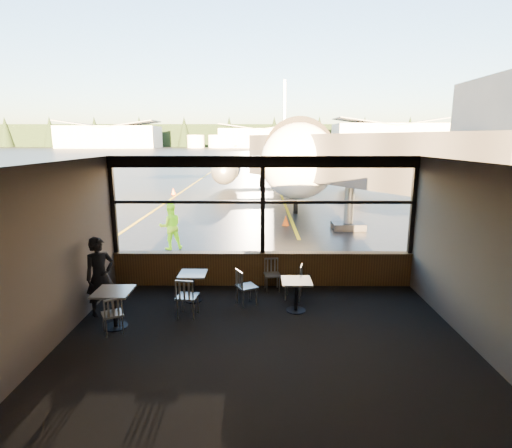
{
  "coord_description": "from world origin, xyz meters",
  "views": [
    {
      "loc": [
        -0.1,
        -10.35,
        3.91
      ],
      "look_at": [
        -0.19,
        1.0,
        1.5
      ],
      "focal_mm": 28.0,
      "sensor_mm": 36.0,
      "label": 1
    }
  ],
  "objects_px": {
    "chair_mid_s": "(188,297)",
    "passenger": "(100,276)",
    "ground_crew": "(170,226)",
    "cafe_table_near": "(296,296)",
    "cone_nose": "(286,221)",
    "jet_bridge": "(352,183)",
    "cone_wing": "(173,191)",
    "cafe_table_mid": "(193,287)",
    "chair_near_n": "(272,275)",
    "chair_near_e": "(293,282)",
    "cafe_table_left": "(115,309)",
    "chair_left_s": "(112,314)",
    "airliner": "(289,122)",
    "chair_near_w": "(247,287)"
  },
  "relations": [
    {
      "from": "airliner",
      "to": "cafe_table_left",
      "type": "distance_m",
      "value": 26.06
    },
    {
      "from": "cafe_table_mid",
      "to": "chair_near_w",
      "type": "relative_size",
      "value": 0.8
    },
    {
      "from": "chair_mid_s",
      "to": "cafe_table_left",
      "type": "bearing_deg",
      "value": -151.39
    },
    {
      "from": "jet_bridge",
      "to": "cafe_table_mid",
      "type": "xyz_separation_m",
      "value": [
        -5.32,
        -6.6,
        -1.87
      ]
    },
    {
      "from": "chair_near_n",
      "to": "ground_crew",
      "type": "relative_size",
      "value": 0.51
    },
    {
      "from": "chair_mid_s",
      "to": "passenger",
      "type": "height_order",
      "value": "passenger"
    },
    {
      "from": "cone_nose",
      "to": "cone_wing",
      "type": "relative_size",
      "value": 1.0
    },
    {
      "from": "ground_crew",
      "to": "passenger",
      "type": "bearing_deg",
      "value": 62.9
    },
    {
      "from": "jet_bridge",
      "to": "cafe_table_left",
      "type": "distance_m",
      "value": 10.65
    },
    {
      "from": "airliner",
      "to": "chair_near_e",
      "type": "height_order",
      "value": "airliner"
    },
    {
      "from": "cafe_table_left",
      "to": "chair_near_e",
      "type": "height_order",
      "value": "chair_near_e"
    },
    {
      "from": "chair_near_w",
      "to": "passenger",
      "type": "relative_size",
      "value": 0.5
    },
    {
      "from": "cafe_table_mid",
      "to": "chair_near_n",
      "type": "distance_m",
      "value": 2.09
    },
    {
      "from": "cafe_table_near",
      "to": "cone_wing",
      "type": "height_order",
      "value": "cafe_table_near"
    },
    {
      "from": "chair_near_e",
      "to": "chair_left_s",
      "type": "bearing_deg",
      "value": 127.5
    },
    {
      "from": "cafe_table_left",
      "to": "chair_mid_s",
      "type": "height_order",
      "value": "chair_mid_s"
    },
    {
      "from": "cone_wing",
      "to": "passenger",
      "type": "bearing_deg",
      "value": -82.55
    },
    {
      "from": "chair_near_w",
      "to": "chair_left_s",
      "type": "xyz_separation_m",
      "value": [
        -2.7,
        -1.47,
        -0.04
      ]
    },
    {
      "from": "jet_bridge",
      "to": "cone_wing",
      "type": "bearing_deg",
      "value": 127.41
    },
    {
      "from": "cafe_table_near",
      "to": "chair_near_n",
      "type": "height_order",
      "value": "chair_near_n"
    },
    {
      "from": "cone_nose",
      "to": "cone_wing",
      "type": "distance_m",
      "value": 13.07
    },
    {
      "from": "chair_mid_s",
      "to": "cone_wing",
      "type": "xyz_separation_m",
      "value": [
        -4.63,
        20.46,
        -0.24
      ]
    },
    {
      "from": "passenger",
      "to": "cone_nose",
      "type": "height_order",
      "value": "passenger"
    },
    {
      "from": "chair_mid_s",
      "to": "cone_nose",
      "type": "height_order",
      "value": "chair_mid_s"
    },
    {
      "from": "chair_near_e",
      "to": "cafe_table_left",
      "type": "bearing_deg",
      "value": 124.14
    },
    {
      "from": "cafe_table_left",
      "to": "chair_mid_s",
      "type": "bearing_deg",
      "value": 20.94
    },
    {
      "from": "chair_near_e",
      "to": "cone_nose",
      "type": "relative_size",
      "value": 1.93
    },
    {
      "from": "chair_near_n",
      "to": "chair_left_s",
      "type": "distance_m",
      "value": 4.11
    },
    {
      "from": "jet_bridge",
      "to": "chair_left_s",
      "type": "bearing_deg",
      "value": -128.9
    },
    {
      "from": "jet_bridge",
      "to": "cafe_table_near",
      "type": "xyz_separation_m",
      "value": [
        -2.84,
        -7.19,
        -1.85
      ]
    },
    {
      "from": "chair_near_n",
      "to": "cone_nose",
      "type": "relative_size",
      "value": 1.85
    },
    {
      "from": "chair_left_s",
      "to": "cone_wing",
      "type": "distance_m",
      "value": 21.51
    },
    {
      "from": "jet_bridge",
      "to": "chair_mid_s",
      "type": "xyz_separation_m",
      "value": [
        -5.3,
        -7.49,
        -1.76
      ]
    },
    {
      "from": "jet_bridge",
      "to": "chair_near_n",
      "type": "relative_size",
      "value": 11.98
    },
    {
      "from": "chair_near_e",
      "to": "cafe_table_mid",
      "type": "bearing_deg",
      "value": 105.55
    },
    {
      "from": "chair_near_w",
      "to": "chair_left_s",
      "type": "distance_m",
      "value": 3.07
    },
    {
      "from": "chair_mid_s",
      "to": "ground_crew",
      "type": "xyz_separation_m",
      "value": [
        -1.61,
        5.68,
        0.37
      ]
    },
    {
      "from": "airliner",
      "to": "cafe_table_mid",
      "type": "bearing_deg",
      "value": -97.63
    },
    {
      "from": "cafe_table_left",
      "to": "chair_left_s",
      "type": "distance_m",
      "value": 0.26
    },
    {
      "from": "jet_bridge",
      "to": "cone_nose",
      "type": "bearing_deg",
      "value": 137.52
    },
    {
      "from": "cafe_table_near",
      "to": "ground_crew",
      "type": "distance_m",
      "value": 6.76
    },
    {
      "from": "cafe_table_left",
      "to": "chair_near_e",
      "type": "xyz_separation_m",
      "value": [
        3.89,
        1.6,
        0.03
      ]
    },
    {
      "from": "chair_left_s",
      "to": "ground_crew",
      "type": "distance_m",
      "value": 6.5
    },
    {
      "from": "cone_nose",
      "to": "ground_crew",
      "type": "bearing_deg",
      "value": -137.59
    },
    {
      "from": "cafe_table_left",
      "to": "chair_near_n",
      "type": "distance_m",
      "value": 4.01
    },
    {
      "from": "ground_crew",
      "to": "cone_nose",
      "type": "relative_size",
      "value": 3.62
    },
    {
      "from": "chair_mid_s",
      "to": "chair_left_s",
      "type": "xyz_separation_m",
      "value": [
        -1.4,
        -0.8,
        -0.05
      ]
    },
    {
      "from": "cafe_table_left",
      "to": "cone_wing",
      "type": "bearing_deg",
      "value": 98.63
    },
    {
      "from": "chair_near_e",
      "to": "chair_near_n",
      "type": "height_order",
      "value": "chair_near_e"
    },
    {
      "from": "ground_crew",
      "to": "cafe_table_near",
      "type": "bearing_deg",
      "value": 103.7
    }
  ]
}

